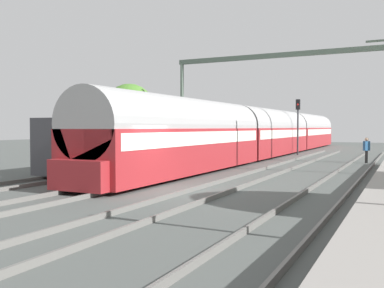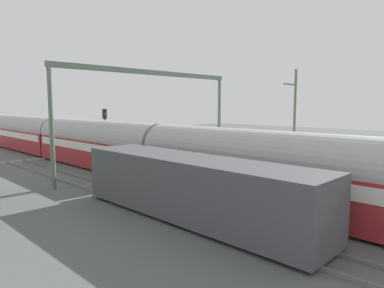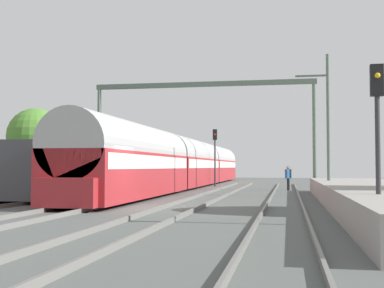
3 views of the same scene
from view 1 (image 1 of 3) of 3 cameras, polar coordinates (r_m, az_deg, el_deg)
ground at (r=17.19m, az=-3.67°, el=-5.91°), size 120.00×120.00×0.00m
track_far_west at (r=20.73m, az=-18.09°, el=-4.40°), size 1.52×60.00×0.16m
track_west at (r=18.23m, az=-9.09°, el=-5.21°), size 1.52×60.00×0.16m
track_east at (r=16.30m, az=2.41°, el=-6.06°), size 1.52×60.00×0.16m
track_far_east at (r=15.18m, az=16.30°, el=-6.76°), size 1.52×60.00×0.16m
passenger_train at (r=38.10m, az=10.16°, el=1.47°), size 2.93×49.20×3.82m
freight_car at (r=25.90m, az=-7.67°, el=0.07°), size 2.80×13.00×2.70m
person_crossing at (r=31.79m, az=21.74°, el=-0.48°), size 0.46×0.45×1.73m
railway_signal_far at (r=39.48m, az=13.60°, el=3.15°), size 0.36×0.30×4.87m
catenary_gantry at (r=32.97m, az=11.15°, el=8.18°), size 16.25×0.28×7.86m
tree_west_background at (r=38.63m, az=-8.14°, el=4.53°), size 4.37×4.37×6.21m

